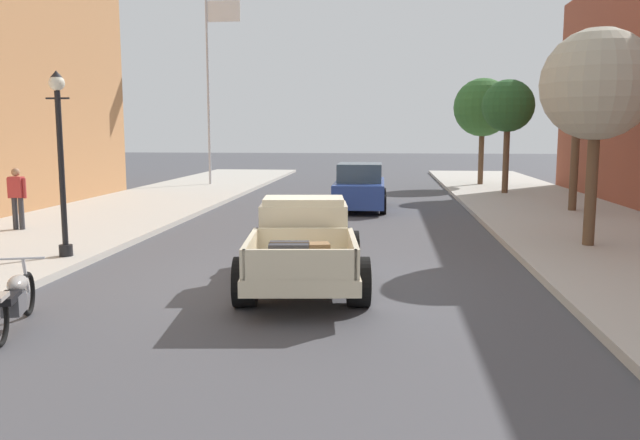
{
  "coord_description": "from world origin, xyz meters",
  "views": [
    {
      "loc": [
        1.63,
        -11.6,
        2.77
      ],
      "look_at": [
        0.33,
        1.11,
        1.0
      ],
      "focal_mm": 36.03,
      "sensor_mm": 36.0,
      "label": 1
    }
  ],
  "objects_px": {
    "street_tree_third": "(508,107)",
    "street_lamp_near": "(60,150)",
    "hotrod_truck_cream": "(304,243)",
    "car_background_blue": "(360,188)",
    "street_tree_second": "(579,87)",
    "street_tree_farthest": "(483,108)",
    "motorcycle_parked": "(14,299)",
    "flagpole": "(212,69)",
    "pedestrian_sidewalk_left": "(17,195)",
    "street_tree_nearest": "(597,85)"
  },
  "relations": [
    {
      "from": "street_tree_third",
      "to": "street_lamp_near",
      "type": "bearing_deg",
      "value": -127.63
    },
    {
      "from": "hotrod_truck_cream",
      "to": "car_background_blue",
      "type": "xyz_separation_m",
      "value": [
        0.57,
        11.31,
        0.01
      ]
    },
    {
      "from": "street_tree_second",
      "to": "street_tree_farthest",
      "type": "distance_m",
      "value": 10.72
    },
    {
      "from": "street_tree_second",
      "to": "motorcycle_parked",
      "type": "bearing_deg",
      "value": -129.53
    },
    {
      "from": "flagpole",
      "to": "street_tree_farthest",
      "type": "distance_m",
      "value": 13.4
    },
    {
      "from": "car_background_blue",
      "to": "pedestrian_sidewalk_left",
      "type": "distance_m",
      "value": 11.08
    },
    {
      "from": "flagpole",
      "to": "street_tree_nearest",
      "type": "distance_m",
      "value": 20.89
    },
    {
      "from": "hotrod_truck_cream",
      "to": "street_tree_third",
      "type": "height_order",
      "value": "street_tree_third"
    },
    {
      "from": "street_tree_second",
      "to": "pedestrian_sidewalk_left",
      "type": "bearing_deg",
      "value": -159.91
    },
    {
      "from": "hotrod_truck_cream",
      "to": "street_lamp_near",
      "type": "bearing_deg",
      "value": 166.2
    },
    {
      "from": "pedestrian_sidewalk_left",
      "to": "street_tree_farthest",
      "type": "distance_m",
      "value": 22.14
    },
    {
      "from": "street_tree_nearest",
      "to": "street_tree_second",
      "type": "relative_size",
      "value": 0.93
    },
    {
      "from": "street_lamp_near",
      "to": "street_tree_nearest",
      "type": "xyz_separation_m",
      "value": [
        11.42,
        2.51,
        1.41
      ]
    },
    {
      "from": "street_lamp_near",
      "to": "street_tree_nearest",
      "type": "distance_m",
      "value": 11.78
    },
    {
      "from": "car_background_blue",
      "to": "flagpole",
      "type": "distance_m",
      "value": 12.48
    },
    {
      "from": "pedestrian_sidewalk_left",
      "to": "street_tree_farthest",
      "type": "relative_size",
      "value": 0.32
    },
    {
      "from": "flagpole",
      "to": "street_tree_nearest",
      "type": "xyz_separation_m",
      "value": [
        13.21,
        -16.06,
        -1.98
      ]
    },
    {
      "from": "street_tree_second",
      "to": "street_tree_farthest",
      "type": "bearing_deg",
      "value": 98.11
    },
    {
      "from": "flagpole",
      "to": "motorcycle_parked",
      "type": "bearing_deg",
      "value": -81.72
    },
    {
      "from": "hotrod_truck_cream",
      "to": "pedestrian_sidewalk_left",
      "type": "height_order",
      "value": "pedestrian_sidewalk_left"
    },
    {
      "from": "street_tree_nearest",
      "to": "street_tree_second",
      "type": "distance_m",
      "value": 6.96
    },
    {
      "from": "pedestrian_sidewalk_left",
      "to": "street_tree_second",
      "type": "relative_size",
      "value": 0.31
    },
    {
      "from": "street_lamp_near",
      "to": "car_background_blue",
      "type": "bearing_deg",
      "value": 59.9
    },
    {
      "from": "street_tree_farthest",
      "to": "car_background_blue",
      "type": "bearing_deg",
      "value": -119.61
    },
    {
      "from": "street_tree_farthest",
      "to": "street_tree_nearest",
      "type": "bearing_deg",
      "value": -90.0
    },
    {
      "from": "street_tree_nearest",
      "to": "street_tree_second",
      "type": "height_order",
      "value": "street_tree_second"
    },
    {
      "from": "pedestrian_sidewalk_left",
      "to": "street_tree_farthest",
      "type": "height_order",
      "value": "street_tree_farthest"
    },
    {
      "from": "street_tree_farthest",
      "to": "street_lamp_near",
      "type": "bearing_deg",
      "value": -119.86
    },
    {
      "from": "street_lamp_near",
      "to": "street_tree_second",
      "type": "height_order",
      "value": "street_tree_second"
    },
    {
      "from": "street_lamp_near",
      "to": "street_tree_third",
      "type": "xyz_separation_m",
      "value": [
        11.8,
        15.31,
        1.41
      ]
    },
    {
      "from": "hotrod_truck_cream",
      "to": "car_background_blue",
      "type": "relative_size",
      "value": 1.17
    },
    {
      "from": "motorcycle_parked",
      "to": "street_lamp_near",
      "type": "bearing_deg",
      "value": 109.28
    },
    {
      "from": "street_tree_third",
      "to": "street_tree_farthest",
      "type": "relative_size",
      "value": 0.92
    },
    {
      "from": "car_background_blue",
      "to": "street_lamp_near",
      "type": "height_order",
      "value": "street_lamp_near"
    },
    {
      "from": "hotrod_truck_cream",
      "to": "pedestrian_sidewalk_left",
      "type": "bearing_deg",
      "value": 150.51
    },
    {
      "from": "pedestrian_sidewalk_left",
      "to": "street_tree_second",
      "type": "bearing_deg",
      "value": 20.09
    },
    {
      "from": "street_tree_second",
      "to": "street_tree_farthest",
      "type": "relative_size",
      "value": 1.01
    },
    {
      "from": "car_background_blue",
      "to": "street_tree_second",
      "type": "xyz_separation_m",
      "value": [
        7.12,
        -0.73,
        3.42
      ]
    },
    {
      "from": "motorcycle_parked",
      "to": "street_tree_second",
      "type": "distance_m",
      "value": 18.25
    },
    {
      "from": "hotrod_truck_cream",
      "to": "pedestrian_sidewalk_left",
      "type": "relative_size",
      "value": 3.07
    },
    {
      "from": "car_background_blue",
      "to": "street_tree_third",
      "type": "height_order",
      "value": "street_tree_third"
    },
    {
      "from": "street_lamp_near",
      "to": "motorcycle_parked",
      "type": "bearing_deg",
      "value": -70.72
    },
    {
      "from": "motorcycle_parked",
      "to": "flagpole",
      "type": "distance_m",
      "value": 23.9
    },
    {
      "from": "street_tree_second",
      "to": "street_tree_nearest",
      "type": "bearing_deg",
      "value": -102.56
    },
    {
      "from": "street_tree_third",
      "to": "pedestrian_sidewalk_left",
      "type": "bearing_deg",
      "value": -141.41
    },
    {
      "from": "car_background_blue",
      "to": "street_tree_farthest",
      "type": "xyz_separation_m",
      "value": [
        5.61,
        9.88,
        3.15
      ]
    },
    {
      "from": "street_lamp_near",
      "to": "street_tree_second",
      "type": "bearing_deg",
      "value": 35.68
    },
    {
      "from": "street_tree_nearest",
      "to": "street_tree_second",
      "type": "xyz_separation_m",
      "value": [
        1.51,
        6.78,
        0.4
      ]
    },
    {
      "from": "motorcycle_parked",
      "to": "pedestrian_sidewalk_left",
      "type": "relative_size",
      "value": 1.24
    },
    {
      "from": "pedestrian_sidewalk_left",
      "to": "street_tree_nearest",
      "type": "bearing_deg",
      "value": -3.62
    }
  ]
}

